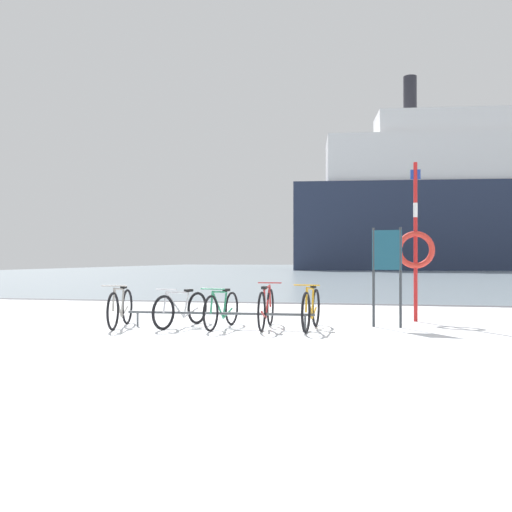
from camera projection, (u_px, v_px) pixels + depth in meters
name	position (u px, v px, depth m)	size (l,w,h in m)	color
ground	(343.00, 271.00, 58.92)	(80.00, 132.00, 0.08)	white
bike_rack	(219.00, 314.00, 10.11)	(3.54, 0.16, 0.31)	#4C5156
bicycle_0	(120.00, 308.00, 10.30)	(0.46, 1.64, 0.81)	black
bicycle_1	(181.00, 309.00, 10.34)	(0.64, 1.63, 0.74)	black
bicycle_2	(222.00, 310.00, 10.15)	(0.46, 1.66, 0.76)	black
bicycle_3	(266.00, 308.00, 10.11)	(0.46, 1.70, 0.84)	black
bicycle_4	(311.00, 309.00, 9.93)	(0.46, 1.73, 0.84)	black
info_sign	(387.00, 260.00, 10.29)	(0.55, 0.10, 1.88)	#33383D
rescue_post	(416.00, 246.00, 11.25)	(0.78, 0.12, 3.28)	red
ferry_ship	(459.00, 205.00, 64.43)	(40.10, 12.75, 23.07)	#232D47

